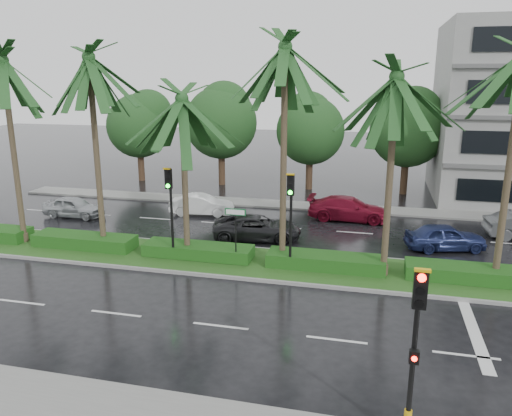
% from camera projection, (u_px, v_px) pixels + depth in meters
% --- Properties ---
extents(ground, '(120.00, 120.00, 0.00)m').
position_uv_depth(ground, '(255.00, 273.00, 22.02)').
color(ground, black).
rests_on(ground, ground).
extents(far_sidewalk, '(40.00, 2.00, 0.12)m').
position_uv_depth(far_sidewalk, '(297.00, 205.00, 33.28)').
color(far_sidewalk, slate).
rests_on(far_sidewalk, ground).
extents(median, '(36.00, 4.00, 0.15)m').
position_uv_depth(median, '(260.00, 263.00, 22.94)').
color(median, gray).
rests_on(median, ground).
extents(hedge, '(35.20, 1.40, 0.60)m').
position_uv_depth(hedge, '(260.00, 256.00, 22.84)').
color(hedge, '#164614').
rests_on(hedge, median).
extents(lane_markings, '(34.00, 13.06, 0.01)m').
position_uv_depth(lane_markings, '(322.00, 283.00, 20.92)').
color(lane_markings, silver).
rests_on(lane_markings, ground).
extents(palm_row, '(26.30, 4.20, 10.24)m').
position_uv_depth(palm_row, '(232.00, 82.00, 21.17)').
color(palm_row, '#3C3522').
rests_on(palm_row, median).
extents(signal_near, '(0.34, 0.45, 4.36)m').
position_uv_depth(signal_near, '(415.00, 348.00, 11.19)').
color(signal_near, black).
rests_on(signal_near, near_sidewalk).
extents(signal_median_left, '(0.34, 0.42, 4.36)m').
position_uv_depth(signal_median_left, '(170.00, 200.00, 22.44)').
color(signal_median_left, black).
rests_on(signal_median_left, median).
extents(signal_median_right, '(0.34, 0.42, 4.36)m').
position_uv_depth(signal_median_right, '(291.00, 208.00, 21.19)').
color(signal_median_right, black).
rests_on(signal_median_right, median).
extents(street_sign, '(0.95, 0.09, 2.60)m').
position_uv_depth(street_sign, '(235.00, 222.00, 22.15)').
color(street_sign, black).
rests_on(street_sign, median).
extents(bg_trees, '(33.05, 5.61, 8.11)m').
position_uv_depth(bg_trees, '(304.00, 125.00, 37.40)').
color(bg_trees, '#322016').
rests_on(bg_trees, ground).
extents(car_silver, '(1.52, 3.75, 1.28)m').
position_uv_depth(car_silver, '(74.00, 207.00, 30.63)').
color(car_silver, '#AEB2B6').
rests_on(car_silver, ground).
extents(car_white, '(1.82, 4.03, 1.28)m').
position_uv_depth(car_white, '(202.00, 205.00, 31.12)').
color(car_white, white).
rests_on(car_white, ground).
extents(car_darkgrey, '(2.99, 4.96, 1.29)m').
position_uv_depth(car_darkgrey, '(257.00, 228.00, 26.38)').
color(car_darkgrey, black).
rests_on(car_darkgrey, ground).
extents(car_red, '(2.11, 4.92, 1.41)m').
position_uv_depth(car_red, '(349.00, 209.00, 29.96)').
color(car_red, maroon).
rests_on(car_red, ground).
extents(car_blue, '(2.54, 4.17, 1.33)m').
position_uv_depth(car_blue, '(445.00, 237.00, 24.80)').
color(car_blue, navy).
rests_on(car_blue, ground).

